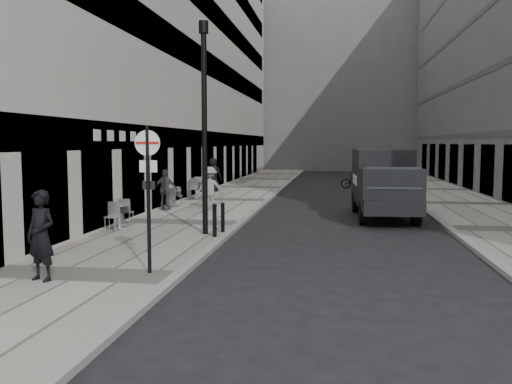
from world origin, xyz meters
TOP-DOWN VIEW (x-y plane):
  - ground at (0.00, 0.00)m, footprint 120.00×120.00m
  - sidewalk at (-2.00, 18.00)m, footprint 4.00×60.00m
  - far_sidewalk at (9.00, 18.00)m, footprint 4.00×60.00m
  - building_left at (-6.00, 24.50)m, footprint 4.00×45.00m
  - building_far at (1.50, 56.00)m, footprint 24.00×16.00m
  - walking_man at (-2.51, 2.07)m, footprint 0.76×0.61m
  - sign_post at (-0.60, 3.00)m, footprint 0.53×0.11m
  - lamppost at (-0.60, 7.96)m, footprint 0.28×0.28m
  - bollard_near at (-0.21, 7.53)m, footprint 0.12×0.12m
  - bollard_far at (-0.15, 8.39)m, footprint 0.11×0.11m
  - panel_van at (5.09, 13.30)m, footprint 2.26×5.63m
  - cyclist at (4.53, 26.90)m, footprint 1.84×0.74m
  - pedestrian_a at (-3.60, 13.45)m, footprint 0.99×0.41m
  - pedestrian_b at (-1.80, 13.70)m, footprint 1.28×0.92m
  - pedestrian_c at (-3.60, 22.20)m, footprint 0.98×0.69m
  - cafe_table_near at (-3.60, 8.65)m, footprint 0.70×1.58m
  - cafe_table_mid at (-3.60, 14.63)m, footprint 0.65×1.47m
  - cafe_table_far at (-3.60, 18.41)m, footprint 0.80×1.80m

SIDE VIEW (x-z plane):
  - ground at x=0.00m, z-range 0.00..0.00m
  - sidewalk at x=-2.00m, z-range 0.00..0.12m
  - far_sidewalk at x=9.00m, z-range 0.00..0.12m
  - cafe_table_mid at x=-3.60m, z-range 0.13..0.96m
  - bollard_far at x=-0.15m, z-range 0.12..0.98m
  - cafe_table_near at x=-3.60m, z-range 0.13..1.03m
  - bollard_near at x=-0.21m, z-range 0.12..1.04m
  - cafe_table_far at x=-3.60m, z-range 0.13..1.15m
  - cyclist at x=4.53m, z-range -0.21..1.74m
  - pedestrian_a at x=-3.60m, z-range 0.12..1.80m
  - pedestrian_b at x=-1.80m, z-range 0.12..1.90m
  - walking_man at x=-2.51m, z-range 0.12..1.93m
  - pedestrian_c at x=-3.60m, z-range 0.12..2.04m
  - panel_van at x=5.09m, z-range 0.16..2.78m
  - sign_post at x=-0.60m, z-range 0.56..3.65m
  - lamppost at x=-0.60m, z-range 0.47..6.76m
  - building_left at x=-6.00m, z-range 0.00..18.00m
  - building_far at x=1.50m, z-range 0.00..22.00m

